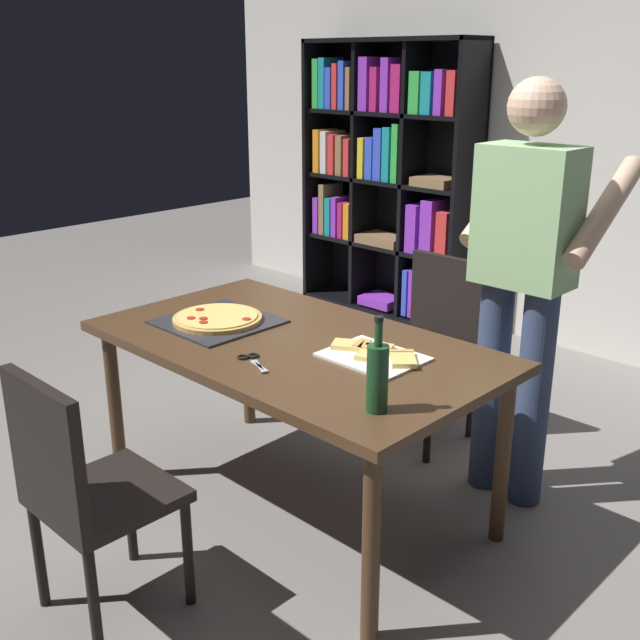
{
  "coord_description": "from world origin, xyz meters",
  "views": [
    {
      "loc": [
        2.05,
        -1.97,
        1.81
      ],
      "look_at": [
        0.0,
        0.15,
        0.8
      ],
      "focal_mm": 42.84,
      "sensor_mm": 36.0,
      "label": 1
    }
  ],
  "objects_px": {
    "chair_far_side": "(433,337)",
    "pepperoni_pizza_on_tray": "(217,319)",
    "person_serving_pizza": "(524,272)",
    "chair_near_camera": "(82,484)",
    "bookshelf": "(390,176)",
    "wine_bottle": "(377,376)",
    "dining_table": "(294,358)",
    "kitchen_scissors": "(252,360)"
  },
  "relations": [
    {
      "from": "wine_bottle",
      "to": "person_serving_pizza",
      "type": "bearing_deg",
      "value": 93.97
    },
    {
      "from": "person_serving_pizza",
      "to": "wine_bottle",
      "type": "bearing_deg",
      "value": -86.03
    },
    {
      "from": "chair_near_camera",
      "to": "person_serving_pizza",
      "type": "bearing_deg",
      "value": 71.12
    },
    {
      "from": "pepperoni_pizza_on_tray",
      "to": "wine_bottle",
      "type": "bearing_deg",
      "value": -10.22
    },
    {
      "from": "bookshelf",
      "to": "kitchen_scissors",
      "type": "distance_m",
      "value": 3.04
    },
    {
      "from": "person_serving_pizza",
      "to": "kitchen_scissors",
      "type": "distance_m",
      "value": 1.15
    },
    {
      "from": "person_serving_pizza",
      "to": "chair_near_camera",
      "type": "bearing_deg",
      "value": -108.88
    },
    {
      "from": "chair_near_camera",
      "to": "pepperoni_pizza_on_tray",
      "type": "bearing_deg",
      "value": 113.76
    },
    {
      "from": "pepperoni_pizza_on_tray",
      "to": "wine_bottle",
      "type": "distance_m",
      "value": 1.06
    },
    {
      "from": "pepperoni_pizza_on_tray",
      "to": "wine_bottle",
      "type": "relative_size",
      "value": 1.38
    },
    {
      "from": "chair_far_side",
      "to": "person_serving_pizza",
      "type": "xyz_separation_m",
      "value": [
        0.58,
        -0.22,
        0.49
      ]
    },
    {
      "from": "chair_far_side",
      "to": "bookshelf",
      "type": "xyz_separation_m",
      "value": [
        -1.45,
        1.42,
        0.49
      ]
    },
    {
      "from": "chair_near_camera",
      "to": "pepperoni_pizza_on_tray",
      "type": "xyz_separation_m",
      "value": [
        -0.39,
        0.88,
        0.25
      ]
    },
    {
      "from": "person_serving_pizza",
      "to": "wine_bottle",
      "type": "height_order",
      "value": "person_serving_pizza"
    },
    {
      "from": "bookshelf",
      "to": "pepperoni_pizza_on_tray",
      "type": "distance_m",
      "value": 2.68
    },
    {
      "from": "bookshelf",
      "to": "person_serving_pizza",
      "type": "xyz_separation_m",
      "value": [
        2.03,
        -1.64,
        -0.01
      ]
    },
    {
      "from": "bookshelf",
      "to": "pepperoni_pizza_on_tray",
      "type": "height_order",
      "value": "bookshelf"
    },
    {
      "from": "dining_table",
      "to": "person_serving_pizza",
      "type": "height_order",
      "value": "person_serving_pizza"
    },
    {
      "from": "chair_far_side",
      "to": "wine_bottle",
      "type": "relative_size",
      "value": 2.85
    },
    {
      "from": "chair_near_camera",
      "to": "bookshelf",
      "type": "distance_m",
      "value": 3.66
    },
    {
      "from": "chair_near_camera",
      "to": "chair_far_side",
      "type": "relative_size",
      "value": 1.0
    },
    {
      "from": "dining_table",
      "to": "person_serving_pizza",
      "type": "bearing_deg",
      "value": 51.81
    },
    {
      "from": "chair_far_side",
      "to": "wine_bottle",
      "type": "xyz_separation_m",
      "value": [
        0.65,
        -1.21,
        0.36
      ]
    },
    {
      "from": "wine_bottle",
      "to": "kitchen_scissors",
      "type": "relative_size",
      "value": 1.59
    },
    {
      "from": "dining_table",
      "to": "chair_near_camera",
      "type": "height_order",
      "value": "chair_near_camera"
    },
    {
      "from": "dining_table",
      "to": "person_serving_pizza",
      "type": "distance_m",
      "value": 0.99
    },
    {
      "from": "chair_far_side",
      "to": "pepperoni_pizza_on_tray",
      "type": "xyz_separation_m",
      "value": [
        -0.39,
        -1.03,
        0.25
      ]
    },
    {
      "from": "dining_table",
      "to": "chair_far_side",
      "type": "relative_size",
      "value": 1.83
    },
    {
      "from": "chair_far_side",
      "to": "kitchen_scissors",
      "type": "xyz_separation_m",
      "value": [
        0.05,
        -1.21,
        0.24
      ]
    },
    {
      "from": "chair_near_camera",
      "to": "bookshelf",
      "type": "bearing_deg",
      "value": 113.51
    },
    {
      "from": "dining_table",
      "to": "kitchen_scissors",
      "type": "bearing_deg",
      "value": -79.74
    },
    {
      "from": "dining_table",
      "to": "bookshelf",
      "type": "relative_size",
      "value": 0.85
    },
    {
      "from": "dining_table",
      "to": "pepperoni_pizza_on_tray",
      "type": "relative_size",
      "value": 3.77
    },
    {
      "from": "person_serving_pizza",
      "to": "kitchen_scissors",
      "type": "relative_size",
      "value": 8.83
    },
    {
      "from": "person_serving_pizza",
      "to": "dining_table",
      "type": "bearing_deg",
      "value": -128.19
    },
    {
      "from": "chair_near_camera",
      "to": "wine_bottle",
      "type": "distance_m",
      "value": 1.01
    },
    {
      "from": "chair_near_camera",
      "to": "person_serving_pizza",
      "type": "xyz_separation_m",
      "value": [
        0.58,
        1.69,
        0.49
      ]
    },
    {
      "from": "dining_table",
      "to": "chair_near_camera",
      "type": "bearing_deg",
      "value": -90.0
    },
    {
      "from": "dining_table",
      "to": "chair_near_camera",
      "type": "distance_m",
      "value": 0.97
    },
    {
      "from": "dining_table",
      "to": "chair_far_side",
      "type": "bearing_deg",
      "value": 90.0
    },
    {
      "from": "chair_far_side",
      "to": "bookshelf",
      "type": "height_order",
      "value": "bookshelf"
    },
    {
      "from": "dining_table",
      "to": "bookshelf",
      "type": "bearing_deg",
      "value": 121.38
    }
  ]
}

